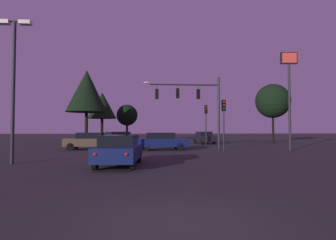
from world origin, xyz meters
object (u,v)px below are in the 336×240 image
object	(u,v)px
traffic_signal_mast_arm	(194,99)
car_crossing_right	(162,141)
traffic_light_corner_right	(224,115)
store_sign_illuminated	(289,80)
car_nearside_lane	(119,150)
tree_right_cluster	(102,106)
car_far_lane	(204,137)
car_parked_lot	(119,138)
tree_behind_sign	(273,101)
traffic_light_corner_left	(206,117)
tree_center_horizon	(87,91)
car_crossing_left	(89,141)
parking_lot_lamp_post	(14,72)
tree_left_far	(127,115)

from	to	relation	value
traffic_signal_mast_arm	car_crossing_right	world-z (taller)	traffic_signal_mast_arm
traffic_light_corner_right	store_sign_illuminated	bearing A→B (deg)	2.77
car_nearside_lane	tree_right_cluster	size ratio (longest dim) A/B	0.60
traffic_signal_mast_arm	car_far_lane	size ratio (longest dim) A/B	1.57
traffic_signal_mast_arm	car_parked_lot	bearing A→B (deg)	136.62
traffic_light_corner_right	car_crossing_right	distance (m)	5.74
car_far_lane	tree_behind_sign	xyz separation A→B (m)	(10.15, 2.49, 4.91)
traffic_light_corner_left	tree_center_horizon	world-z (taller)	tree_center_horizon
car_far_lane	tree_right_cluster	world-z (taller)	tree_right_cluster
car_crossing_left	tree_center_horizon	world-z (taller)	tree_center_horizon
parking_lot_lamp_post	store_sign_illuminated	distance (m)	20.48
traffic_signal_mast_arm	store_sign_illuminated	distance (m)	8.26
car_parked_lot	tree_right_cluster	xyz separation A→B (m)	(-3.58, 9.54, 4.59)
tree_behind_sign	tree_right_cluster	world-z (taller)	tree_behind_sign
traffic_light_corner_left	store_sign_illuminated	size ratio (longest dim) A/B	0.53
car_far_lane	tree_behind_sign	bearing A→B (deg)	13.78
parking_lot_lamp_post	traffic_signal_mast_arm	bearing A→B (deg)	41.30
parking_lot_lamp_post	store_sign_illuminated	size ratio (longest dim) A/B	0.90
traffic_signal_mast_arm	parking_lot_lamp_post	distance (m)	14.93
traffic_light_corner_right	car_crossing_right	xyz separation A→B (m)	(-5.05, 1.59, -2.20)
traffic_light_corner_left	car_nearside_lane	xyz separation A→B (m)	(-7.66, -15.74, -2.35)
traffic_signal_mast_arm	car_crossing_right	bearing A→B (deg)	-161.75
car_nearside_lane	tree_right_cluster	bearing A→B (deg)	101.53
traffic_signal_mast_arm	tree_behind_sign	world-z (taller)	tree_behind_sign
traffic_light_corner_left	car_far_lane	size ratio (longest dim) A/B	1.00
parking_lot_lamp_post	tree_left_far	distance (m)	30.41
traffic_signal_mast_arm	traffic_light_corner_left	distance (m)	5.40
car_crossing_right	car_far_lane	distance (m)	11.74
traffic_light_corner_right	car_parked_lot	world-z (taller)	traffic_light_corner_right
car_nearside_lane	traffic_light_corner_left	bearing A→B (deg)	64.04
tree_left_far	tree_right_cluster	bearing A→B (deg)	-133.82
traffic_light_corner_left	car_crossing_left	size ratio (longest dim) A/B	1.06
traffic_signal_mast_arm	car_parked_lot	xyz separation A→B (m)	(-7.65, 7.23, -3.76)
car_parked_lot	tree_left_far	size ratio (longest dim) A/B	0.80
car_crossing_right	tree_right_cluster	xyz separation A→B (m)	(-8.19, 17.77, 4.59)
car_parked_lot	car_far_lane	bearing A→B (deg)	10.75
traffic_light_corner_left	tree_right_cluster	size ratio (longest dim) A/B	0.60
car_parked_lot	parking_lot_lamp_post	xyz separation A→B (m)	(-3.57, -17.08, 4.03)
tree_behind_sign	car_far_lane	bearing A→B (deg)	-166.22
car_crossing_right	tree_right_cluster	distance (m)	20.09
parking_lot_lamp_post	tree_center_horizon	bearing A→B (deg)	92.91
car_nearside_lane	parking_lot_lamp_post	size ratio (longest dim) A/B	0.58
traffic_light_corner_left	parking_lot_lamp_post	size ratio (longest dim) A/B	0.59
traffic_light_corner_right	car_crossing_left	bearing A→B (deg)	167.91
store_sign_illuminated	traffic_light_corner_right	bearing A→B (deg)	-177.23
traffic_light_corner_left	traffic_light_corner_right	distance (m)	7.37
tree_behind_sign	tree_left_far	world-z (taller)	tree_behind_sign
car_parked_lot	store_sign_illuminated	size ratio (longest dim) A/B	0.56
traffic_light_corner_left	traffic_light_corner_right	xyz separation A→B (m)	(-0.08, -7.37, -0.14)
car_crossing_right	tree_center_horizon	xyz separation A→B (m)	(-9.25, 12.29, 5.99)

